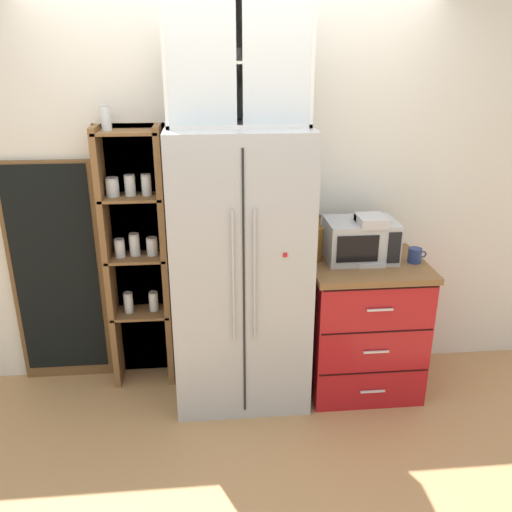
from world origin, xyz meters
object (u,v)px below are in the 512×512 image
Objects in this scene: refrigerator at (240,270)px; mug_navy at (415,255)px; microwave at (360,240)px; mug_sage at (369,257)px; coffee_maker at (369,238)px; bottle_amber at (318,240)px; chalkboard_menu at (57,275)px.

mug_navy is at bearing -1.60° from refrigerator.
mug_sage is at bearing -59.21° from microwave.
microwave is 3.65× the size of mug_navy.
microwave is 3.90× the size of mug_sage.
refrigerator reaches higher than microwave.
mug_sage is (0.00, -0.03, -0.12)m from coffee_maker.
mug_navy is 0.63m from bottle_amber.
microwave is 1.42× the size of coffee_maker.
mug_navy is (0.34, -0.09, -0.08)m from microwave.
coffee_maker is at bearing -8.95° from bottle_amber.
mug_sage is 0.34m from bottle_amber.
microwave is 0.28m from bottle_amber.
coffee_maker reaches higher than bottle_amber.
coffee_maker is at bearing 1.03° from refrigerator.
mug_sage is 0.07× the size of chalkboard_menu.
chalkboard_menu reaches higher than bottle_amber.
mug_sage is at bearing 177.19° from mug_navy.
bottle_amber is (-0.32, 0.08, 0.09)m from mug_sage.
chalkboard_menu reaches higher than coffee_maker.
mug_navy is (1.11, -0.03, 0.07)m from refrigerator.
chalkboard_menu reaches higher than microwave.
chalkboard_menu is at bearing 166.23° from refrigerator.
bottle_amber is (-0.32, 0.05, -0.02)m from coffee_maker.
mug_sage is (0.82, -0.02, 0.06)m from refrigerator.
coffee_maker is at bearing -45.30° from microwave.
microwave is 1.46× the size of bottle_amber.
chalkboard_menu is (-2.02, 0.28, -0.29)m from coffee_maker.
refrigerator is 5.89× the size of bottle_amber.
bottle_amber is (0.50, 0.06, 0.16)m from refrigerator.
mug_sage is (-0.29, 0.01, -0.01)m from mug_navy.
chalkboard_menu is (-2.32, 0.33, -0.18)m from mug_navy.
microwave is 2.01m from chalkboard_menu.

